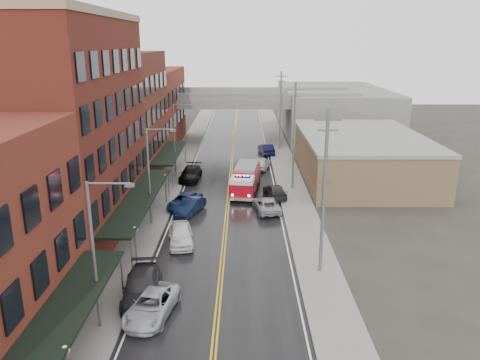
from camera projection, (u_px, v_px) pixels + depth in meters
name	position (u px, v px, depth m)	size (l,w,h in m)	color
road	(228.00, 203.00, 48.57)	(11.00, 160.00, 0.02)	black
sidewalk_left	(158.00, 203.00, 48.60)	(3.00, 160.00, 0.15)	slate
sidewalk_right	(298.00, 203.00, 48.50)	(3.00, 160.00, 0.15)	slate
curb_left	(174.00, 203.00, 48.59)	(0.30, 160.00, 0.15)	gray
curb_right	(282.00, 203.00, 48.52)	(0.30, 160.00, 0.15)	gray
brick_building_b	(67.00, 130.00, 39.39)	(9.00, 20.00, 18.00)	#551A16
brick_building_c	(121.00, 116.00, 56.59)	(9.00, 15.00, 15.00)	#59281A
brick_building_far	(149.00, 108.00, 73.79)	(9.00, 20.00, 12.00)	maroon
tan_building	(361.00, 158.00, 57.34)	(14.00, 22.00, 5.00)	brown
right_far_block	(333.00, 111.00, 85.65)	(18.00, 30.00, 8.00)	slate
awning_0	(58.00, 323.00, 22.86)	(2.60, 16.00, 3.09)	black
awning_1	(140.00, 198.00, 41.07)	(2.60, 18.00, 3.09)	black
awning_2	(170.00, 152.00, 57.84)	(2.60, 13.00, 3.09)	black
globe_lamp_1	(135.00, 237.00, 34.54)	(0.44, 0.44, 3.12)	#59595B
globe_lamp_2	(165.00, 182.00, 47.96)	(0.44, 0.44, 3.12)	#59595B
street_lamp_0	(97.00, 247.00, 26.06)	(2.64, 0.22, 9.00)	#59595B
street_lamp_1	(152.00, 171.00, 41.39)	(2.64, 0.22, 9.00)	#59595B
street_lamp_2	(176.00, 136.00, 56.73)	(2.64, 0.22, 9.00)	#59595B
utility_pole_0	(324.00, 190.00, 32.35)	(1.80, 0.24, 12.00)	#59595B
utility_pole_1	(294.00, 135.00, 51.52)	(1.80, 0.24, 12.00)	#59595B
utility_pole_2	(280.00, 109.00, 70.69)	(1.80, 0.24, 12.00)	#59595B
overpass	(234.00, 105.00, 77.54)	(40.00, 10.00, 7.50)	slate
fire_truck	(245.00, 179.00, 51.71)	(4.01, 8.24, 2.91)	#A00717
parked_car_left_2	(152.00, 305.00, 28.55)	(2.38, 5.17, 1.44)	#B0B2B9
parked_car_left_3	(142.00, 287.00, 30.45)	(2.33, 5.72, 1.66)	#272629
parked_car_left_4	(181.00, 234.00, 38.74)	(1.95, 4.84, 1.65)	white
parked_car_left_5	(190.00, 206.00, 45.71)	(1.54, 4.42, 1.45)	black
parked_car_left_6	(185.00, 201.00, 47.26)	(2.30, 4.98, 1.39)	#14264D
parked_car_left_7	(191.00, 174.00, 56.63)	(2.26, 5.55, 1.61)	black
parked_car_right_0	(266.00, 205.00, 46.26)	(2.24, 4.87, 1.35)	#919498
parked_car_right_1	(275.00, 191.00, 50.32)	(1.96, 4.82, 1.40)	black
parked_car_right_2	(261.00, 163.00, 61.49)	(1.92, 4.77, 1.62)	silver
parked_car_right_3	(266.00, 149.00, 69.59)	(1.68, 4.81, 1.59)	black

